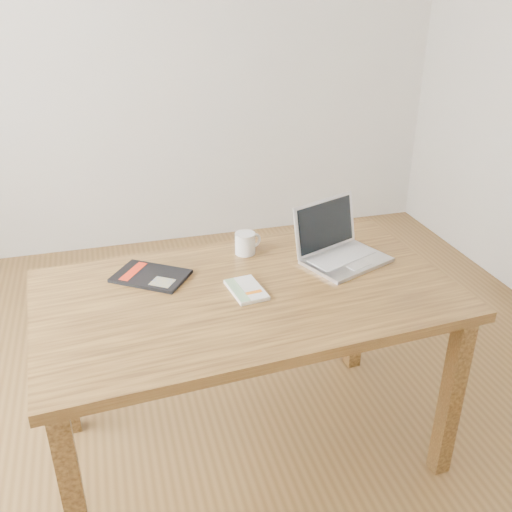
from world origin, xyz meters
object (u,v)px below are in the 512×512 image
object	(u,v)px
black_guidebook	(151,276)
laptop	(339,247)
desk	(247,312)
coffee_mug	(246,243)
white_guidebook	(246,290)

from	to	relation	value
black_guidebook	laptop	world-z (taller)	laptop
desk	laptop	world-z (taller)	laptop
laptop	coffee_mug	world-z (taller)	laptop
white_guidebook	coffee_mug	xyz separation A→B (m)	(0.08, 0.30, 0.04)
white_guidebook	laptop	bearing A→B (deg)	13.62
coffee_mug	black_guidebook	bearing A→B (deg)	174.37
black_guidebook	coffee_mug	xyz separation A→B (m)	(0.39, 0.10, 0.04)
desk	black_guidebook	xyz separation A→B (m)	(-0.32, 0.19, 0.10)
white_guidebook	coffee_mug	world-z (taller)	coffee_mug
desk	black_guidebook	size ratio (longest dim) A/B	4.86
desk	coffee_mug	bearing A→B (deg)	71.99
black_guidebook	laptop	size ratio (longest dim) A/B	0.81
white_guidebook	black_guidebook	bearing A→B (deg)	141.23
white_guidebook	coffee_mug	distance (m)	0.31
white_guidebook	laptop	size ratio (longest dim) A/B	0.49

